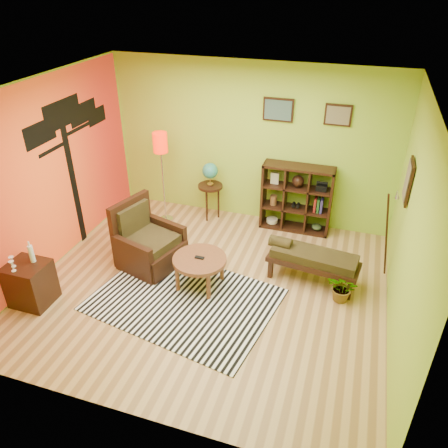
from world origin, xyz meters
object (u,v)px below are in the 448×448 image
(bench, at_px, (311,258))
(potted_plant, at_px, (343,290))
(globe_table, at_px, (210,177))
(side_cabinet, at_px, (31,283))
(floor_lamp, at_px, (161,151))
(coffee_table, at_px, (200,262))
(armchair, at_px, (148,246))
(cube_shelf, at_px, (297,198))

(bench, bearing_deg, potted_plant, -33.16)
(globe_table, bearing_deg, side_cabinet, -117.43)
(bench, bearing_deg, globe_table, 146.79)
(floor_lamp, relative_size, bench, 1.22)
(coffee_table, height_order, armchair, armchair)
(floor_lamp, bearing_deg, side_cabinet, -106.67)
(coffee_table, relative_size, cube_shelf, 0.65)
(armchair, relative_size, cube_shelf, 0.87)
(side_cabinet, bearing_deg, coffee_table, 27.03)
(side_cabinet, bearing_deg, globe_table, 62.57)
(coffee_table, xyz_separation_m, side_cabinet, (-2.07, -1.06, -0.09))
(floor_lamp, height_order, potted_plant, floor_lamp)
(armchair, height_order, side_cabinet, armchair)
(side_cabinet, distance_m, cube_shelf, 4.39)
(armchair, bearing_deg, bench, 7.63)
(globe_table, bearing_deg, potted_plant, -33.20)
(cube_shelf, bearing_deg, armchair, -139.13)
(bench, xyz_separation_m, potted_plant, (0.51, -0.33, -0.21))
(coffee_table, height_order, cube_shelf, cube_shelf)
(coffee_table, xyz_separation_m, floor_lamp, (-1.28, 1.60, 0.94))
(side_cabinet, relative_size, globe_table, 0.87)
(armchair, height_order, cube_shelf, cube_shelf)
(armchair, xyz_separation_m, floor_lamp, (-0.31, 1.31, 1.04))
(coffee_table, xyz_separation_m, potted_plant, (2.01, 0.29, -0.23))
(armchair, xyz_separation_m, bench, (2.48, 0.33, 0.08))
(coffee_table, xyz_separation_m, globe_table, (-0.52, 1.94, 0.41))
(side_cabinet, xyz_separation_m, floor_lamp, (0.80, 2.66, 1.03))
(side_cabinet, height_order, globe_table, globe_table)
(side_cabinet, bearing_deg, floor_lamp, 73.33)
(coffee_table, bearing_deg, cube_shelf, 62.81)
(armchair, distance_m, cube_shelf, 2.68)
(globe_table, bearing_deg, floor_lamp, -155.85)
(floor_lamp, height_order, bench, floor_lamp)
(globe_table, height_order, potted_plant, globe_table)
(side_cabinet, relative_size, bench, 0.69)
(globe_table, height_order, bench, globe_table)
(side_cabinet, height_order, floor_lamp, floor_lamp)
(coffee_table, bearing_deg, globe_table, 104.97)
(coffee_table, distance_m, cube_shelf, 2.28)
(potted_plant, bearing_deg, bench, 146.84)
(armchair, height_order, floor_lamp, floor_lamp)
(side_cabinet, distance_m, bench, 3.95)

